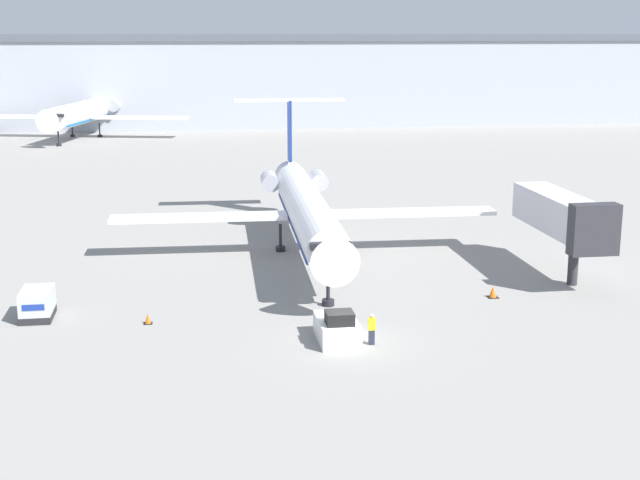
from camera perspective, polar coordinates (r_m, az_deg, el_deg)
The scene contains 10 objects.
ground_plane at distance 50.03m, azimuth 1.75°, elevation -6.73°, with size 600.00×600.00×0.00m, color gray.
terminal_building at distance 166.69m, azimuth -5.82°, elevation 10.14°, with size 180.00×16.80×16.55m.
airplane_main at distance 69.29m, azimuth -0.89°, elevation 2.13°, with size 30.28×33.42×10.97m.
pushback_tug at distance 50.42m, azimuth 1.10°, elevation -5.67°, with size 2.20×3.78×1.97m.
luggage_cart at distance 56.92m, azimuth -17.64°, elevation -3.92°, with size 1.84×2.97×1.81m.
worker_near_tug at distance 49.85m, azimuth 3.33°, elevation -5.67°, with size 0.40×0.25×1.80m.
traffic_cone_left at distance 54.42m, azimuth -10.96°, elevation -4.98°, with size 0.51×0.51×0.63m.
traffic_cone_right at distance 59.65m, azimuth 11.01°, elevation -3.28°, with size 0.69×0.69×0.78m.
airplane_parked_far_left at distance 152.08m, azimuth -14.92°, elevation 7.90°, with size 34.10×29.74×11.02m.
jet_bridge at distance 64.95m, azimuth 15.25°, elevation 1.55°, with size 3.20×11.81×6.19m.
Camera 1 is at (-8.61, -46.24, 17.06)m, focal length 50.00 mm.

